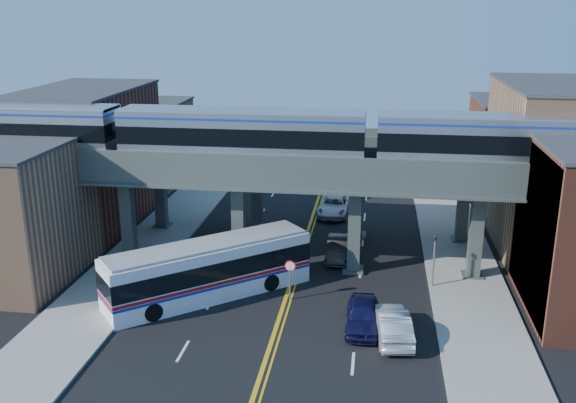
% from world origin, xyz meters
% --- Properties ---
extents(ground, '(120.00, 120.00, 0.00)m').
position_xyz_m(ground, '(0.00, 0.00, 0.00)').
color(ground, black).
rests_on(ground, ground).
extents(sidewalk_west, '(5.00, 70.00, 0.16)m').
position_xyz_m(sidewalk_west, '(-11.50, 10.00, 0.08)').
color(sidewalk_west, gray).
rests_on(sidewalk_west, ground).
extents(sidewalk_east, '(5.00, 70.00, 0.16)m').
position_xyz_m(sidewalk_east, '(11.50, 10.00, 0.08)').
color(sidewalk_east, gray).
rests_on(sidewalk_east, ground).
extents(building_west_a, '(8.00, 10.00, 9.00)m').
position_xyz_m(building_west_a, '(-18.50, 4.00, 4.50)').
color(building_west_a, '#9E7352').
rests_on(building_west_a, ground).
extents(building_west_b, '(8.00, 14.00, 11.00)m').
position_xyz_m(building_west_b, '(-18.50, 16.00, 5.50)').
color(building_west_b, brown).
rests_on(building_west_b, ground).
extents(building_west_c, '(8.00, 10.00, 8.00)m').
position_xyz_m(building_west_c, '(-18.50, 29.00, 4.00)').
color(building_west_c, '#9E7352').
rests_on(building_west_c, ground).
extents(building_east_b, '(8.00, 14.00, 12.00)m').
position_xyz_m(building_east_b, '(18.50, 16.00, 6.00)').
color(building_east_b, '#9E7352').
rests_on(building_east_b, ground).
extents(building_east_c, '(8.00, 10.00, 9.00)m').
position_xyz_m(building_east_c, '(18.50, 29.00, 4.50)').
color(building_east_c, brown).
rests_on(building_east_c, ground).
extents(mural_panel, '(0.10, 9.50, 9.50)m').
position_xyz_m(mural_panel, '(14.55, 4.00, 4.75)').
color(mural_panel, '#216C92').
rests_on(mural_panel, ground).
extents(elevated_viaduct_near, '(52.00, 3.60, 7.40)m').
position_xyz_m(elevated_viaduct_near, '(0.00, 8.00, 6.47)').
color(elevated_viaduct_near, '#414B49').
rests_on(elevated_viaduct_near, ground).
extents(elevated_viaduct_far, '(52.00, 3.60, 7.40)m').
position_xyz_m(elevated_viaduct_far, '(0.00, 15.00, 6.47)').
color(elevated_viaduct_far, '#414B49').
rests_on(elevated_viaduct_far, ground).
extents(transit_train, '(50.34, 3.16, 3.69)m').
position_xyz_m(transit_train, '(-3.62, 8.00, 9.39)').
color(transit_train, black).
rests_on(transit_train, elevated_viaduct_near).
extents(stop_sign, '(0.76, 0.09, 2.63)m').
position_xyz_m(stop_sign, '(0.30, 3.00, 1.76)').
color(stop_sign, slate).
rests_on(stop_sign, ground).
extents(traffic_signal, '(0.15, 0.18, 4.10)m').
position_xyz_m(traffic_signal, '(9.20, 6.00, 2.30)').
color(traffic_signal, slate).
rests_on(traffic_signal, ground).
extents(transit_bus, '(12.02, 10.69, 3.40)m').
position_xyz_m(transit_bus, '(-4.81, 2.81, 1.75)').
color(transit_bus, white).
rests_on(transit_bus, ground).
extents(car_lane_a, '(1.91, 4.70, 1.60)m').
position_xyz_m(car_lane_a, '(4.86, -0.11, 0.80)').
color(car_lane_a, '#0E0E35').
rests_on(car_lane_a, ground).
extents(car_lane_b, '(1.67, 4.67, 1.53)m').
position_xyz_m(car_lane_b, '(2.84, 10.25, 0.77)').
color(car_lane_b, '#2B2B2E').
rests_on(car_lane_b, ground).
extents(car_lane_c, '(2.89, 5.71, 1.55)m').
position_xyz_m(car_lane_c, '(1.80, 20.50, 0.77)').
color(car_lane_c, silver).
rests_on(car_lane_c, ground).
extents(car_lane_d, '(2.66, 6.29, 1.81)m').
position_xyz_m(car_lane_d, '(1.80, 25.26, 0.91)').
color(car_lane_d, '#B1B2B6').
rests_on(car_lane_d, ground).
extents(car_parked_curb, '(2.36, 5.17, 1.65)m').
position_xyz_m(car_parked_curb, '(6.50, -0.99, 0.82)').
color(car_parked_curb, '#ABABB0').
rests_on(car_parked_curb, ground).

